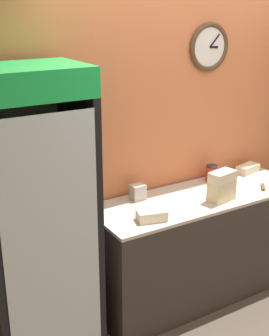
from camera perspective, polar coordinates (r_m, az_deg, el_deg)
wall_back at (r=3.90m, az=5.03°, el=4.72°), size 5.20×0.10×2.70m
prep_counter at (r=3.97m, az=7.73°, el=-9.27°), size 1.81×0.62×0.89m
beverage_cooler at (r=3.12m, az=-12.50°, el=-4.71°), size 0.70×0.62×2.01m
sandwich_stack_bottom at (r=3.71m, az=10.52°, el=-3.29°), size 0.23×0.15×0.08m
sandwich_stack_middle at (r=3.68m, az=10.60°, el=-2.16°), size 0.23×0.15×0.08m
sandwich_stack_top at (r=3.65m, az=10.67°, el=-1.01°), size 0.24×0.15×0.08m
sandwich_flat_left at (r=4.36m, az=13.67°, el=-0.07°), size 0.25×0.16×0.07m
sandwich_flat_right at (r=3.32m, az=2.13°, el=-5.79°), size 0.23×0.17×0.07m
chefs_knife at (r=4.08m, az=15.33°, el=-2.01°), size 0.25×0.27×0.02m
condiment_jar at (r=4.08m, az=9.41°, el=-0.65°), size 0.11×0.11×0.14m
napkin_dispenser at (r=3.65m, az=0.41°, el=-2.96°), size 0.11×0.09×0.12m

